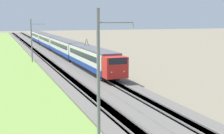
% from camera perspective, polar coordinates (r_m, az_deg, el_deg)
% --- Properties ---
extents(ballast_main, '(240.00, 4.40, 0.30)m').
position_cam_1_polar(ballast_main, '(61.89, -12.12, 1.36)').
color(ballast_main, '#605B56').
rests_on(ballast_main, ground).
extents(ballast_adjacent, '(240.00, 4.40, 0.30)m').
position_cam_1_polar(ballast_adjacent, '(62.66, -8.15, 1.56)').
color(ballast_adjacent, '#605B56').
rests_on(ballast_adjacent, ground).
extents(track_main, '(240.00, 1.57, 0.45)m').
position_cam_1_polar(track_main, '(61.89, -12.12, 1.37)').
color(track_main, '#4C4238').
rests_on(track_main, ground).
extents(track_adjacent, '(240.00, 1.57, 0.45)m').
position_cam_1_polar(track_adjacent, '(62.66, -8.15, 1.57)').
color(track_adjacent, '#4C4238').
rests_on(track_adjacent, ground).
extents(grass_verge, '(240.00, 13.04, 0.12)m').
position_cam_1_polar(grass_verge, '(61.37, -17.14, 1.02)').
color(grass_verge, olive).
rests_on(grass_verge, ground).
extents(passenger_train, '(79.65, 2.86, 4.87)m').
position_cam_1_polar(passenger_train, '(74.75, -10.26, 4.31)').
color(passenger_train, red).
rests_on(passenger_train, ground).
extents(catenary_mast_near, '(0.22, 2.56, 8.66)m').
position_cam_1_polar(catenary_mast_near, '(20.06, -2.34, -1.30)').
color(catenary_mast_near, slate).
rests_on(catenary_mast_near, ground).
extents(catenary_mast_mid, '(0.22, 2.56, 7.92)m').
position_cam_1_polar(catenary_mast_mid, '(58.70, -14.45, 4.76)').
color(catenary_mast_mid, slate).
rests_on(catenary_mast_mid, ground).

